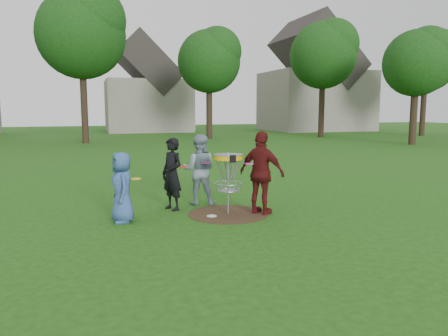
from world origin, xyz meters
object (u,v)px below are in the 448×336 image
object	(u,v)px
player_blue	(122,187)
player_grey	(199,170)
player_black	(172,174)
player_maroon	(262,173)
disc_golf_basket	(228,169)

from	to	relation	value
player_blue	player_grey	bearing A→B (deg)	114.46
player_black	player_grey	xyz separation A→B (m)	(0.74, 0.36, 0.02)
player_maroon	disc_golf_basket	bearing A→B (deg)	35.72
player_grey	player_maroon	world-z (taller)	player_maroon
player_blue	player_maroon	size ratio (longest dim) A/B	0.79
player_grey	player_maroon	bearing A→B (deg)	148.99
player_grey	disc_golf_basket	xyz separation A→B (m)	(0.36, -1.16, 0.16)
player_grey	disc_golf_basket	world-z (taller)	player_grey
player_blue	player_maroon	distance (m)	3.02
player_grey	disc_golf_basket	size ratio (longest dim) A/B	1.25
player_grey	player_maroon	size ratio (longest dim) A/B	0.93
player_blue	player_black	bearing A→B (deg)	117.14
player_maroon	disc_golf_basket	distance (m)	0.75
player_maroon	player_blue	bearing A→B (deg)	47.39
player_black	disc_golf_basket	world-z (taller)	player_black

